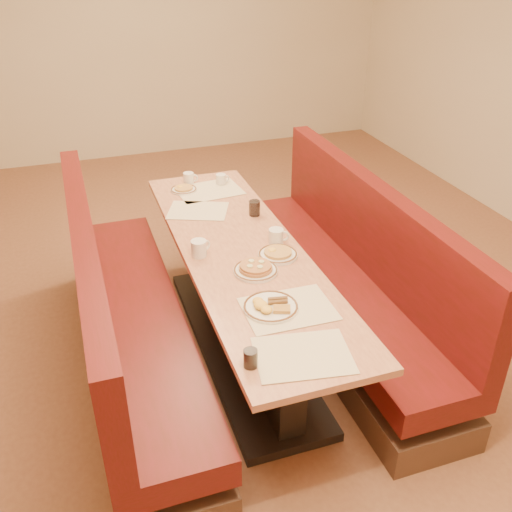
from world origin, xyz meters
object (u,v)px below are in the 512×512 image
object	(u,v)px
coffee_mug_c	(221,179)
coffee_mug_b	(199,248)
eggs_plate	(270,306)
soda_tumbler_near	(251,358)
diner_table	(242,301)
pancake_plate	(256,269)
soda_tumbler_mid	(255,208)
coffee_mug_a	(277,236)
booth_left	(126,325)
coffee_mug_d	(189,178)
booth_right	(346,283)

from	to	relation	value
coffee_mug_c	coffee_mug_b	bearing A→B (deg)	-118.85
coffee_mug_c	eggs_plate	bearing A→B (deg)	-103.53
coffee_mug_c	soda_tumbler_near	xyz separation A→B (m)	(-0.44, -2.02, 0.00)
diner_table	pancake_plate	xyz separation A→B (m)	(-0.00, -0.27, 0.40)
eggs_plate	soda_tumbler_mid	distance (m)	1.10
soda_tumbler_near	eggs_plate	bearing A→B (deg)	58.79
eggs_plate	coffee_mug_a	world-z (taller)	coffee_mug_a
pancake_plate	coffee_mug_c	bearing A→B (deg)	82.71
diner_table	soda_tumbler_near	xyz separation A→B (m)	(-0.28, -1.02, 0.42)
coffee_mug_b	soda_tumbler_near	size ratio (longest dim) A/B	1.44
diner_table	soda_tumbler_mid	world-z (taller)	soda_tumbler_mid
coffee_mug_a	soda_tumbler_mid	bearing A→B (deg)	102.56
coffee_mug_b	pancake_plate	bearing A→B (deg)	-73.19
diner_table	booth_left	xyz separation A→B (m)	(-0.73, 0.00, -0.01)
coffee_mug_a	coffee_mug_c	bearing A→B (deg)	106.35
booth_left	coffee_mug_d	world-z (taller)	booth_left
pancake_plate	coffee_mug_c	distance (m)	1.29
coffee_mug_d	soda_tumbler_near	world-z (taller)	soda_tumbler_near
eggs_plate	coffee_mug_c	world-z (taller)	coffee_mug_c
eggs_plate	coffee_mug_d	xyz separation A→B (m)	(-0.02, 1.74, 0.03)
coffee_mug_c	coffee_mug_a	bearing A→B (deg)	-92.53
coffee_mug_c	soda_tumbler_near	distance (m)	2.07
booth_left	coffee_mug_d	size ratio (longest dim) A/B	22.47
pancake_plate	soda_tumbler_near	bearing A→B (deg)	-110.39
coffee_mug_a	coffee_mug_d	bearing A→B (deg)	117.46
diner_table	coffee_mug_d	bearing A→B (deg)	93.43
booth_right	eggs_plate	world-z (taller)	booth_right
booth_right	coffee_mug_a	world-z (taller)	booth_right
booth_right	eggs_plate	distance (m)	1.09
eggs_plate	coffee_mug_a	xyz separation A→B (m)	(0.28, 0.64, 0.03)
eggs_plate	coffee_mug_c	size ratio (longest dim) A/B	2.67
coffee_mug_b	coffee_mug_a	bearing A→B (deg)	-25.88
coffee_mug_b	coffee_mug_d	size ratio (longest dim) A/B	1.13
coffee_mug_d	soda_tumbler_near	size ratio (longest dim) A/B	1.28
coffee_mug_c	soda_tumbler_near	size ratio (longest dim) A/B	1.21
booth_left	soda_tumbler_mid	bearing A→B (deg)	23.83
booth_right	coffee_mug_b	world-z (taller)	booth_right
coffee_mug_d	booth_left	bearing A→B (deg)	-109.85
booth_left	soda_tumbler_mid	size ratio (longest dim) A/B	24.43
coffee_mug_a	coffee_mug_c	xyz separation A→B (m)	(-0.06, 1.00, -0.01)
booth_right	coffee_mug_b	bearing A→B (deg)	179.44
coffee_mug_d	soda_tumbler_mid	world-z (taller)	soda_tumbler_mid
booth_right	coffee_mug_a	xyz separation A→B (m)	(-0.51, 0.00, 0.44)
coffee_mug_c	soda_tumbler_mid	size ratio (longest dim) A/B	1.03
booth_left	coffee_mug_c	bearing A→B (deg)	48.42
coffee_mug_a	coffee_mug_c	world-z (taller)	coffee_mug_a
coffee_mug_b	coffee_mug_c	xyz separation A→B (m)	(0.41, 1.00, -0.01)
soda_tumbler_near	coffee_mug_d	bearing A→B (deg)	84.22
soda_tumbler_mid	booth_right	bearing A→B (deg)	-39.82
soda_tumbler_near	soda_tumbler_mid	xyz separation A→B (m)	(0.51, 1.44, 0.01)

